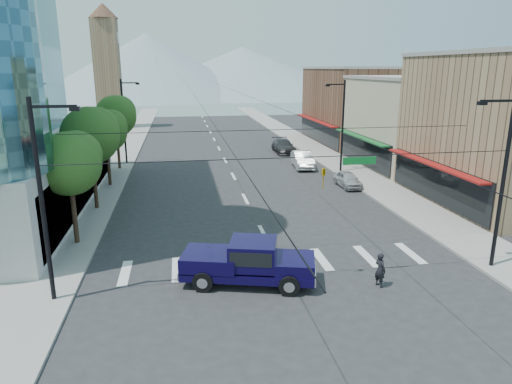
{
  "coord_description": "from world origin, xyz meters",
  "views": [
    {
      "loc": [
        -4.94,
        -20.63,
        10.08
      ],
      "look_at": [
        -0.64,
        5.05,
        3.0
      ],
      "focal_mm": 32.0,
      "sensor_mm": 36.0,
      "label": 1
    }
  ],
  "objects_px": {
    "pedestrian": "(380,270)",
    "parked_car_near": "(348,179)",
    "parked_car_far": "(283,146)",
    "pickup_truck": "(248,261)",
    "parked_car_mid": "(302,160)"
  },
  "relations": [
    {
      "from": "pickup_truck",
      "to": "pedestrian",
      "type": "relative_size",
      "value": 3.99
    },
    {
      "from": "pickup_truck",
      "to": "parked_car_far",
      "type": "bearing_deg",
      "value": 89.61
    },
    {
      "from": "pickup_truck",
      "to": "parked_car_mid",
      "type": "bearing_deg",
      "value": 84.5
    },
    {
      "from": "pickup_truck",
      "to": "parked_car_mid",
      "type": "relative_size",
      "value": 1.31
    },
    {
      "from": "parked_car_near",
      "to": "pedestrian",
      "type": "bearing_deg",
      "value": -107.3
    },
    {
      "from": "pedestrian",
      "to": "parked_car_mid",
      "type": "relative_size",
      "value": 0.33
    },
    {
      "from": "pedestrian",
      "to": "parked_car_near",
      "type": "relative_size",
      "value": 0.43
    },
    {
      "from": "parked_car_near",
      "to": "parked_car_far",
      "type": "height_order",
      "value": "parked_car_far"
    },
    {
      "from": "pedestrian",
      "to": "parked_car_near",
      "type": "xyz_separation_m",
      "value": [
        5.25,
        18.28,
        -0.18
      ]
    },
    {
      "from": "pickup_truck",
      "to": "parked_car_near",
      "type": "height_order",
      "value": "pickup_truck"
    },
    {
      "from": "parked_car_far",
      "to": "pickup_truck",
      "type": "bearing_deg",
      "value": -104.66
    },
    {
      "from": "pedestrian",
      "to": "parked_car_far",
      "type": "height_order",
      "value": "pedestrian"
    },
    {
      "from": "parked_car_mid",
      "to": "parked_car_far",
      "type": "height_order",
      "value": "parked_car_mid"
    },
    {
      "from": "pedestrian",
      "to": "parked_car_far",
      "type": "bearing_deg",
      "value": -26.22
    },
    {
      "from": "parked_car_mid",
      "to": "parked_car_far",
      "type": "relative_size",
      "value": 0.93
    }
  ]
}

